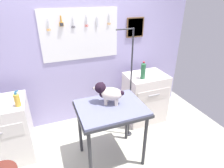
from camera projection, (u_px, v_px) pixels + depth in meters
ground at (106, 168)px, 2.56m from camera, size 4.40×4.00×0.04m
rear_wall_panel at (79, 57)px, 3.10m from camera, size 4.00×0.11×2.30m
grooming_table at (111, 113)px, 2.37m from camera, size 0.85×0.66×0.86m
grooming_arm at (130, 91)px, 2.79m from camera, size 0.30×0.11×1.73m
dog at (108, 93)px, 2.33m from camera, size 0.38×0.29×0.28m
cabinet_right at (145, 98)px, 3.36m from camera, size 0.68×0.54×0.88m
spray_bottle_tall at (17, 100)px, 2.27m from camera, size 0.07×0.07×0.21m
soda_bottle at (143, 71)px, 2.98m from camera, size 0.08×0.08×0.29m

